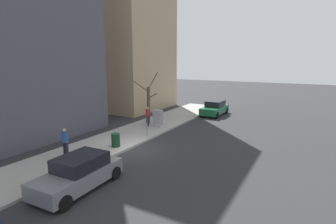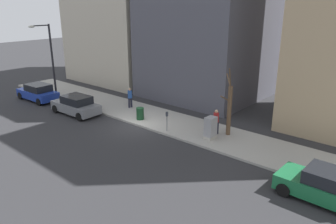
% 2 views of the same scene
% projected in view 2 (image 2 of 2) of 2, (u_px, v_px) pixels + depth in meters
% --- Properties ---
extents(ground_plane, '(120.00, 120.00, 0.00)m').
position_uv_depth(ground_plane, '(136.00, 126.00, 23.55)').
color(ground_plane, '#2B2B2D').
extents(sidewalk, '(4.00, 36.00, 0.15)m').
position_uv_depth(sidewalk, '(155.00, 118.00, 24.97)').
color(sidewalk, '#9E9B93').
rests_on(sidewalk, ground).
extents(parked_car_green, '(1.98, 4.23, 1.52)m').
position_uv_depth(parked_car_green, '(328.00, 187.00, 14.38)').
color(parked_car_green, '#196038').
rests_on(parked_car_green, ground).
extents(parked_car_grey, '(2.06, 4.26, 1.52)m').
position_uv_depth(parked_car_grey, '(76.00, 105.00, 25.85)').
color(parked_car_grey, slate).
rests_on(parked_car_grey, ground).
extents(parked_car_blue, '(2.06, 4.26, 1.52)m').
position_uv_depth(parked_car_blue, '(38.00, 92.00, 29.53)').
color(parked_car_blue, '#1E389E').
rests_on(parked_car_blue, ground).
extents(parking_meter, '(0.14, 0.10, 1.35)m').
position_uv_depth(parking_meter, '(167.00, 119.00, 22.00)').
color(parking_meter, slate).
rests_on(parking_meter, sidewalk).
extents(utility_box, '(0.83, 0.61, 1.43)m').
position_uv_depth(utility_box, '(210.00, 128.00, 20.84)').
color(utility_box, '#A8A399').
rests_on(utility_box, sidewalk).
extents(streetlamp, '(1.97, 0.32, 6.50)m').
position_uv_depth(streetlamp, '(49.00, 54.00, 29.55)').
color(streetlamp, black).
rests_on(streetlamp, sidewalk).
extents(bare_tree, '(1.96, 1.24, 4.58)m').
position_uv_depth(bare_tree, '(229.00, 108.00, 21.09)').
color(bare_tree, brown).
rests_on(bare_tree, sidewalk).
extents(trash_bin, '(0.56, 0.56, 0.90)m').
position_uv_depth(trash_bin, '(140.00, 114.00, 24.32)').
color(trash_bin, '#14381E').
rests_on(trash_bin, sidewalk).
extents(pedestrian_near_meter, '(0.36, 0.37, 1.66)m').
position_uv_depth(pedestrian_near_meter, '(216.00, 120.00, 21.53)').
color(pedestrian_near_meter, '#1E1E2D').
rests_on(pedestrian_near_meter, sidewalk).
extents(pedestrian_midblock, '(0.40, 0.36, 1.66)m').
position_uv_depth(pedestrian_midblock, '(130.00, 97.00, 26.94)').
color(pedestrian_midblock, '#1E1E2D').
rests_on(pedestrian_midblock, sidewalk).
extents(office_tower_right, '(10.77, 10.77, 16.57)m').
position_uv_depth(office_tower_right, '(129.00, 4.00, 36.20)').
color(office_tower_right, '#BCB29E').
rests_on(office_tower_right, ground).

